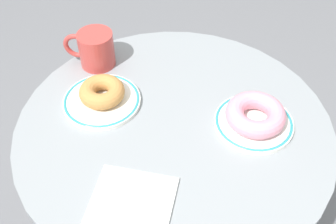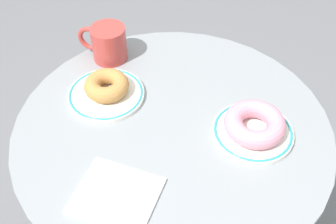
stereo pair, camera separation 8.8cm
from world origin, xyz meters
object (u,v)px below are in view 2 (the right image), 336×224
donut_pink_frosted (255,124)px  paper_napkin (116,196)px  plate_left (106,94)px  plate_right (253,132)px  coffee_mug (108,43)px  cafe_table (172,188)px  donut_old_fashioned (107,85)px

donut_pink_frosted → paper_napkin: bearing=-135.4°
plate_left → plate_right: same height
plate_left → coffee_mug: 0.15m
cafe_table → donut_old_fashioned: donut_old_fashioned is taller
donut_old_fashioned → donut_pink_frosted: donut_pink_frosted is taller
donut_pink_frosted → paper_napkin: (-0.22, -0.22, -0.03)m
plate_right → donut_pink_frosted: donut_pink_frosted is taller
plate_left → donut_old_fashioned: donut_old_fashioned is taller
cafe_table → coffee_mug: size_ratio=5.94×
donut_pink_frosted → cafe_table: bearing=-173.3°
plate_left → donut_pink_frosted: 0.34m
plate_left → paper_napkin: 0.27m
donut_pink_frosted → coffee_mug: coffee_mug is taller
cafe_table → paper_napkin: paper_napkin is taller
paper_napkin → cafe_table: bearing=75.0°
cafe_table → donut_old_fashioned: 0.32m
donut_old_fashioned → plate_left: bearing=-111.9°
plate_left → plate_right: size_ratio=1.03×
donut_old_fashioned → coffee_mug: coffee_mug is taller
plate_left → donut_pink_frosted: (0.34, -0.02, 0.02)m
plate_right → donut_pink_frosted: bearing=0.0°
donut_pink_frosted → plate_right: bearing=0.0°
plate_left → plate_right: bearing=-4.2°
plate_left → plate_right: 0.34m
plate_left → donut_pink_frosted: bearing=-4.2°
donut_pink_frosted → coffee_mug: 0.41m
donut_pink_frosted → coffee_mug: (-0.38, 0.16, 0.01)m
donut_pink_frosted → donut_old_fashioned: bearing=175.0°
cafe_table → coffee_mug: 0.40m
cafe_table → donut_old_fashioned: size_ratio=7.32×
plate_left → cafe_table: bearing=-14.8°
donut_old_fashioned → paper_napkin: size_ratio=0.68×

